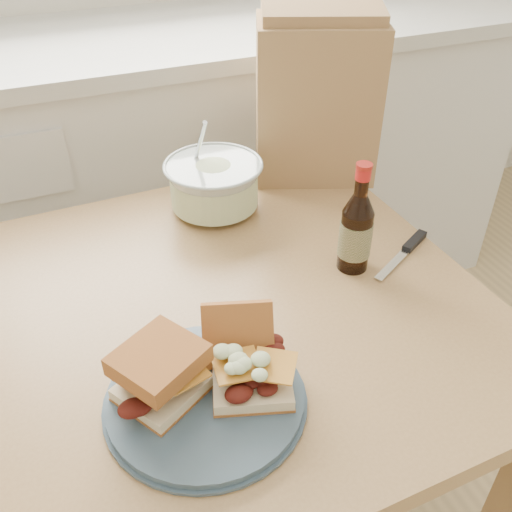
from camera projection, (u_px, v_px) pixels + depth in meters
name	position (u px, v px, depth m)	size (l,w,h in m)	color
cabinet_run	(144.00, 185.00, 1.82)	(2.50, 0.64, 0.94)	silver
dining_table	(234.00, 342.00, 1.06)	(0.88, 0.88, 0.72)	tan
plate	(205.00, 398.00, 0.81)	(0.28, 0.28, 0.02)	#3C5061
sandwich_left	(161.00, 373.00, 0.79)	(0.15, 0.14, 0.08)	beige
sandwich_right	(247.00, 360.00, 0.82)	(0.14, 0.18, 0.09)	beige
coleslaw_bowl	(214.00, 187.00, 1.21)	(0.21, 0.21, 0.21)	#B0BEB9
beer_bottle	(356.00, 231.00, 1.03)	(0.06, 0.06, 0.22)	black
knife	(409.00, 247.00, 1.12)	(0.17, 0.11, 0.01)	silver
paper_bag	(316.00, 101.00, 1.27)	(0.27, 0.17, 0.35)	#A87951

